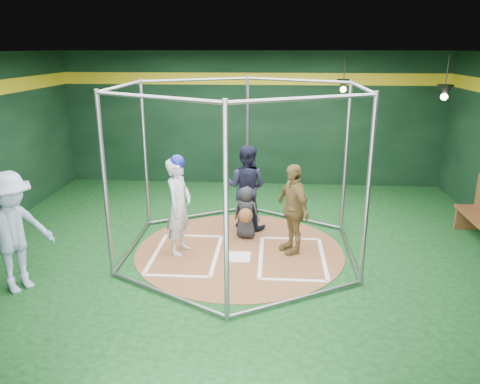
{
  "coord_description": "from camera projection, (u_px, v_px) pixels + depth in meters",
  "views": [
    {
      "loc": [
        0.59,
        -7.87,
        3.58
      ],
      "look_at": [
        0.0,
        0.1,
        1.1
      ],
      "focal_mm": 35.0,
      "sensor_mm": 36.0,
      "label": 1
    }
  ],
  "objects": [
    {
      "name": "room_shell",
      "position": [
        240.0,
        158.0,
        8.08
      ],
      "size": [
        10.1,
        9.1,
        3.53
      ],
      "color": "#0B3411",
      "rests_on": "ground"
    },
    {
      "name": "clay_disc",
      "position": [
        240.0,
        250.0,
        8.59
      ],
      "size": [
        3.8,
        3.8,
        0.01
      ],
      "primitive_type": "cylinder",
      "color": "brown",
      "rests_on": "ground"
    },
    {
      "name": "home_plate",
      "position": [
        238.0,
        257.0,
        8.3
      ],
      "size": [
        0.43,
        0.43,
        0.01
      ],
      "primitive_type": "cube",
      "color": "white",
      "rests_on": "clay_disc"
    },
    {
      "name": "batter_box_left",
      "position": [
        186.0,
        254.0,
        8.42
      ],
      "size": [
        1.17,
        1.77,
        0.01
      ],
      "color": "white",
      "rests_on": "clay_disc"
    },
    {
      "name": "batter_box_right",
      "position": [
        292.0,
        257.0,
        8.29
      ],
      "size": [
        1.17,
        1.77,
        0.01
      ],
      "color": "white",
      "rests_on": "clay_disc"
    },
    {
      "name": "batting_cage",
      "position": [
        240.0,
        172.0,
        8.15
      ],
      "size": [
        4.05,
        4.67,
        3.0
      ],
      "color": "gray",
      "rests_on": "ground"
    },
    {
      "name": "pendant_lamp_near",
      "position": [
        344.0,
        84.0,
        11.06
      ],
      "size": [
        0.34,
        0.34,
        0.9
      ],
      "color": "black",
      "rests_on": "room_shell"
    },
    {
      "name": "pendant_lamp_far",
      "position": [
        445.0,
        91.0,
        9.41
      ],
      "size": [
        0.34,
        0.34,
        0.9
      ],
      "color": "black",
      "rests_on": "room_shell"
    },
    {
      "name": "batter_figure",
      "position": [
        179.0,
        205.0,
        8.26
      ],
      "size": [
        0.55,
        0.71,
        1.81
      ],
      "color": "#BABAC0",
      "rests_on": "clay_disc"
    },
    {
      "name": "visitor_leopard",
      "position": [
        293.0,
        209.0,
        8.32
      ],
      "size": [
        0.8,
        1.03,
        1.64
      ],
      "primitive_type": "imported",
      "rotation": [
        0.0,
        0.0,
        -1.09
      ],
      "color": "#9F8444",
      "rests_on": "clay_disc"
    },
    {
      "name": "catcher_figure",
      "position": [
        246.0,
        213.0,
        9.0
      ],
      "size": [
        0.56,
        0.61,
        1.03
      ],
      "color": "black",
      "rests_on": "clay_disc"
    },
    {
      "name": "umpire",
      "position": [
        246.0,
        187.0,
        9.44
      ],
      "size": [
        1.0,
        0.88,
        1.73
      ],
      "primitive_type": "imported",
      "rotation": [
        0.0,
        0.0,
        2.84
      ],
      "color": "black",
      "rests_on": "clay_disc"
    },
    {
      "name": "bystander_blue",
      "position": [
        13.0,
        233.0,
        6.96
      ],
      "size": [
        1.26,
        1.39,
        1.87
      ],
      "primitive_type": "imported",
      "rotation": [
        0.0,
        0.0,
        0.97
      ],
      "color": "#92A5C1",
      "rests_on": "ground"
    }
  ]
}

